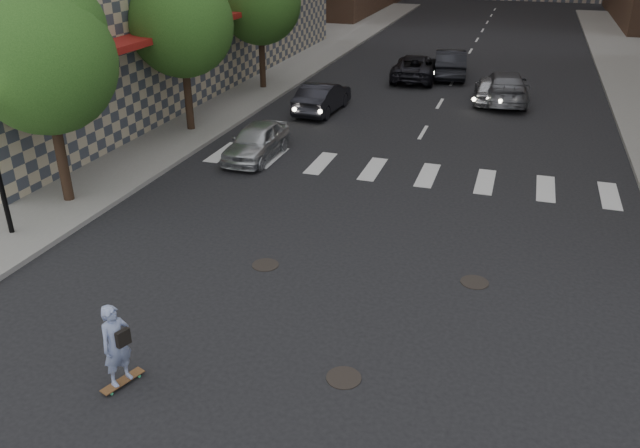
# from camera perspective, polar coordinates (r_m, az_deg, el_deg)

# --- Properties ---
(ground) EXTENTS (160.00, 160.00, 0.00)m
(ground) POSITION_cam_1_polar(r_m,az_deg,el_deg) (14.85, 0.39, -7.13)
(ground) COLOR black
(ground) RESTS_ON ground
(sidewalk_left) EXTENTS (13.00, 80.00, 0.15)m
(sidewalk_left) POSITION_cam_1_polar(r_m,az_deg,el_deg) (37.61, -11.82, 12.94)
(sidewalk_left) COLOR gray
(sidewalk_left) RESTS_ON ground
(tree_a) EXTENTS (4.20, 4.20, 6.60)m
(tree_a) POSITION_cam_1_polar(r_m,az_deg,el_deg) (20.30, -23.71, 13.98)
(tree_a) COLOR #382619
(tree_a) RESTS_ON sidewalk_left
(tree_b) EXTENTS (4.20, 4.20, 6.60)m
(tree_b) POSITION_cam_1_polar(r_m,az_deg,el_deg) (26.77, -12.35, 17.85)
(tree_b) COLOR #382619
(tree_b) RESTS_ON sidewalk_left
(manhole_a) EXTENTS (0.70, 0.70, 0.02)m
(manhole_a) POSITION_cam_1_polar(r_m,az_deg,el_deg) (12.63, 2.19, -13.87)
(manhole_a) COLOR black
(manhole_a) RESTS_ON ground
(manhole_b) EXTENTS (0.70, 0.70, 0.02)m
(manhole_b) POSITION_cam_1_polar(r_m,az_deg,el_deg) (16.41, -5.02, -3.74)
(manhole_b) COLOR black
(manhole_b) RESTS_ON ground
(manhole_c) EXTENTS (0.70, 0.70, 0.02)m
(manhole_c) POSITION_cam_1_polar(r_m,az_deg,el_deg) (16.06, 13.95, -5.19)
(manhole_c) COLOR black
(manhole_c) RESTS_ON ground
(skateboarder) EXTENTS (0.59, 0.92, 1.79)m
(skateboarder) POSITION_cam_1_polar(r_m,az_deg,el_deg) (12.50, -18.10, -10.47)
(skateboarder) COLOR brown
(skateboarder) RESTS_ON ground
(silver_sedan) EXTENTS (1.57, 3.88, 1.32)m
(silver_sedan) POSITION_cam_1_polar(r_m,az_deg,el_deg) (23.88, -5.82, 7.55)
(silver_sedan) COLOR silver
(silver_sedan) RESTS_ON ground
(traffic_car_a) EXTENTS (1.68, 4.34, 1.41)m
(traffic_car_a) POSITION_cam_1_polar(r_m,az_deg,el_deg) (29.94, 0.22, 11.51)
(traffic_car_a) COLOR black
(traffic_car_a) RESTS_ON ground
(traffic_car_b) EXTENTS (2.69, 5.42, 1.51)m
(traffic_car_b) POSITION_cam_1_polar(r_m,az_deg,el_deg) (33.05, 16.54, 11.93)
(traffic_car_b) COLOR slate
(traffic_car_b) RESTS_ON ground
(traffic_car_c) EXTENTS (2.64, 5.22, 1.41)m
(traffic_car_c) POSITION_cam_1_polar(r_m,az_deg,el_deg) (37.03, 8.73, 13.99)
(traffic_car_c) COLOR black
(traffic_car_c) RESTS_ON ground
(traffic_car_d) EXTENTS (1.87, 4.08, 1.36)m
(traffic_car_d) POSITION_cam_1_polar(r_m,az_deg,el_deg) (32.77, 15.33, 11.82)
(traffic_car_d) COLOR #ACADB3
(traffic_car_d) RESTS_ON ground
(traffic_car_e) EXTENTS (2.34, 5.06, 1.60)m
(traffic_car_e) POSITION_cam_1_polar(r_m,az_deg,el_deg) (38.00, 11.81, 14.20)
(traffic_car_e) COLOR black
(traffic_car_e) RESTS_ON ground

